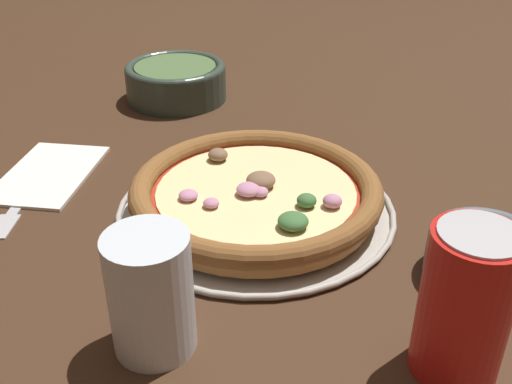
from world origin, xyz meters
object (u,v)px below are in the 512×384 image
object	(u,v)px
pizza_tray	(256,209)
pizza	(256,193)
napkin	(48,172)
bowl_far	(176,80)
bowl_near	(485,254)
fork	(21,201)
beverage_can	(465,305)
drinking_cup	(151,294)

from	to	relation	value
pizza_tray	pizza	xyz separation A→B (m)	(-0.00, -0.00, 0.02)
pizza_tray	napkin	xyz separation A→B (m)	(-0.09, 0.25, -0.00)
pizza	bowl_far	xyz separation A→B (m)	(0.19, 0.30, 0.01)
pizza	bowl_near	distance (m)	0.23
bowl_far	napkin	bearing A→B (deg)	-168.72
napkin	fork	xyz separation A→B (m)	(-0.06, -0.03, -0.00)
bowl_near	fork	size ratio (longest dim) A/B	0.71
pizza_tray	fork	size ratio (longest dim) A/B	2.05
pizza	fork	bearing A→B (deg)	123.32
pizza	napkin	distance (m)	0.26
fork	bowl_near	bearing A→B (deg)	75.67
napkin	bowl_near	bearing A→B (deg)	-74.92
bowl_far	napkin	world-z (taller)	bowl_far
fork	bowl_far	bearing A→B (deg)	157.40
pizza_tray	fork	world-z (taller)	pizza_tray
pizza_tray	beverage_can	distance (m)	0.27
beverage_can	pizza_tray	bearing A→B (deg)	72.15
drinking_cup	fork	world-z (taller)	drinking_cup
pizza_tray	bowl_far	world-z (taller)	bowl_far
pizza_tray	bowl_far	size ratio (longest dim) A/B	1.95
napkin	fork	size ratio (longest dim) A/B	1.25
pizza_tray	bowl_near	distance (m)	0.24
pizza_tray	beverage_can	size ratio (longest dim) A/B	2.41
bowl_far	fork	world-z (taller)	bowl_far
bowl_near	bowl_far	bearing A→B (deg)	74.77
bowl_far	beverage_can	size ratio (longest dim) A/B	1.24
pizza_tray	napkin	distance (m)	0.26
drinking_cup	fork	xyz separation A→B (m)	(0.06, 0.28, -0.05)
bowl_near	drinking_cup	bearing A→B (deg)	144.73
bowl_far	fork	distance (m)	0.34
pizza	drinking_cup	xyz separation A→B (m)	(-0.20, -0.06, 0.03)
drinking_cup	napkin	size ratio (longest dim) A/B	0.56
pizza_tray	beverage_can	bearing A→B (deg)	-107.85
beverage_can	fork	bearing A→B (deg)	97.58
pizza_tray	pizza	size ratio (longest dim) A/B	1.11
pizza_tray	bowl_near	world-z (taller)	bowl_near
pizza	fork	size ratio (longest dim) A/B	1.84
pizza	bowl_far	distance (m)	0.36
pizza_tray	napkin	bearing A→B (deg)	109.65
drinking_cup	bowl_far	bearing A→B (deg)	42.83
napkin	pizza	bearing A→B (deg)	-70.40
bowl_near	fork	bearing A→B (deg)	112.34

